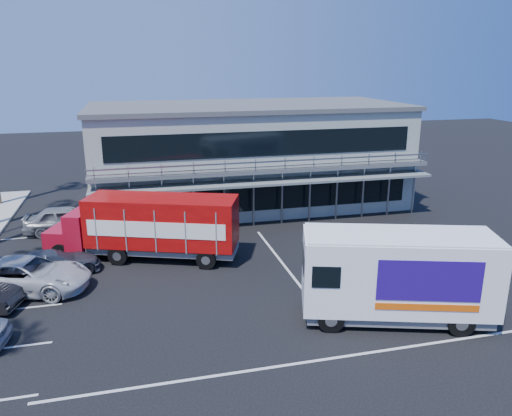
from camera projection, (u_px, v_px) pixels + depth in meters
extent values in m
plane|color=black|center=(259.00, 290.00, 23.19)|extent=(120.00, 120.00, 0.00)
cube|color=#989C8F|center=(248.00, 156.00, 36.85)|extent=(22.00, 10.00, 7.00)
cube|color=#515454|center=(248.00, 106.00, 35.82)|extent=(22.40, 10.40, 0.30)
cube|color=#515454|center=(268.00, 170.00, 31.61)|extent=(22.00, 1.20, 0.25)
cube|color=gray|center=(270.00, 164.00, 30.96)|extent=(22.00, 0.08, 0.90)
cube|color=slate|center=(269.00, 182.00, 31.53)|extent=(22.00, 1.80, 0.15)
cube|color=black|center=(265.00, 198.00, 32.72)|extent=(20.00, 0.06, 1.60)
cube|color=black|center=(266.00, 144.00, 31.70)|extent=(20.00, 0.06, 1.60)
cube|color=#A30D1F|center=(64.00, 238.00, 27.24)|extent=(2.06, 2.55, 1.17)
cube|color=#A30D1F|center=(82.00, 229.00, 26.97)|extent=(1.79, 2.64, 2.06)
cube|color=black|center=(81.00, 219.00, 26.81)|extent=(0.79, 1.96, 0.69)
cube|color=#B30B0B|center=(162.00, 221.00, 26.29)|extent=(8.19, 5.07, 2.55)
cube|color=slate|center=(164.00, 248.00, 26.72)|extent=(8.06, 4.73, 0.29)
cube|color=white|center=(155.00, 230.00, 25.14)|extent=(6.74, 2.59, 0.83)
cube|color=white|center=(169.00, 216.00, 27.49)|extent=(6.74, 2.59, 0.83)
cylinder|color=black|center=(61.00, 253.00, 26.32)|extent=(1.05, 0.62, 1.02)
cylinder|color=black|center=(79.00, 239.00, 28.37)|extent=(1.05, 0.62, 1.02)
cylinder|color=black|center=(118.00, 256.00, 25.97)|extent=(1.05, 0.62, 1.02)
cylinder|color=black|center=(132.00, 241.00, 28.02)|extent=(1.05, 0.62, 1.02)
cylinder|color=black|center=(206.00, 260.00, 25.44)|extent=(1.05, 0.62, 1.02)
cylinder|color=black|center=(214.00, 245.00, 27.50)|extent=(1.05, 0.62, 1.02)
cube|color=white|center=(398.00, 272.00, 20.01)|extent=(8.03, 4.77, 3.04)
cube|color=slate|center=(395.00, 310.00, 20.49)|extent=(7.66, 4.43, 0.38)
cube|color=black|center=(304.00, 262.00, 20.13)|extent=(0.70, 2.05, 1.03)
cube|color=white|center=(401.00, 235.00, 19.57)|extent=(7.87, 4.67, 0.09)
cube|color=navy|center=(430.00, 281.00, 18.64)|extent=(3.73, 1.20, 1.63)
cube|color=navy|center=(413.00, 255.00, 21.16)|extent=(3.73, 1.20, 1.63)
cube|color=#F2590C|center=(427.00, 307.00, 18.94)|extent=(3.73, 1.20, 0.27)
cylinder|color=black|center=(331.00, 320.00, 19.51)|extent=(1.08, 0.58, 1.04)
cylinder|color=black|center=(326.00, 293.00, 21.72)|extent=(1.08, 0.58, 1.04)
cylinder|color=black|center=(461.00, 323.00, 19.23)|extent=(1.08, 0.58, 1.04)
cylinder|color=black|center=(443.00, 296.00, 21.44)|extent=(1.08, 0.58, 1.04)
imported|color=silver|center=(27.00, 275.00, 22.92)|extent=(6.19, 4.14, 1.58)
imported|color=#333944|center=(52.00, 264.00, 24.49)|extent=(4.97, 3.31, 1.34)
imported|color=gray|center=(67.00, 220.00, 30.76)|extent=(5.08, 2.28, 1.70)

